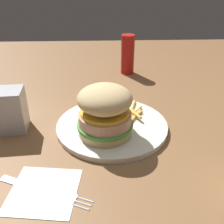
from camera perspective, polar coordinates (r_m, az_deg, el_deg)
name	(u,v)px	position (r m, az deg, el deg)	size (l,w,h in m)	color
ground_plane	(120,132)	(0.59, 1.73, -4.28)	(1.60, 1.60, 0.00)	brown
plate	(112,126)	(0.60, 0.00, -3.01)	(0.25, 0.25, 0.01)	silver
sandwich	(105,111)	(0.53, -1.56, 0.27)	(0.12, 0.12, 0.11)	tan
fries_pile	(127,112)	(0.63, 3.22, 0.01)	(0.11, 0.09, 0.01)	#E5B251
napkin	(44,191)	(0.47, -14.65, -16.26)	(0.11, 0.11, 0.00)	white
fork	(44,190)	(0.46, -14.52, -16.11)	(0.08, 0.17, 0.00)	silver
napkin_dispenser	(4,111)	(0.62, -22.45, 0.28)	(0.09, 0.06, 0.10)	#B7BABF
ketchup_bottle	(128,54)	(0.89, 3.42, 12.41)	(0.04, 0.04, 0.13)	#B21914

